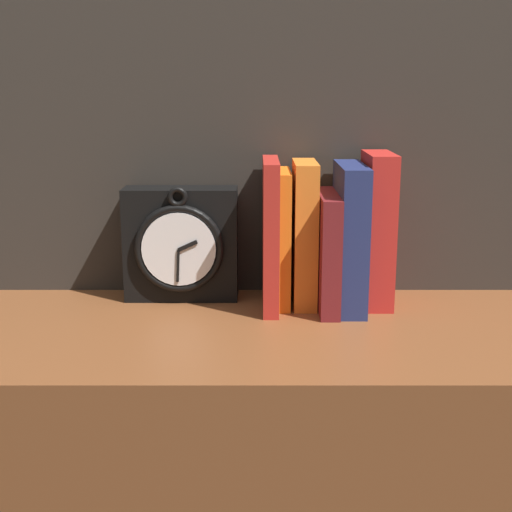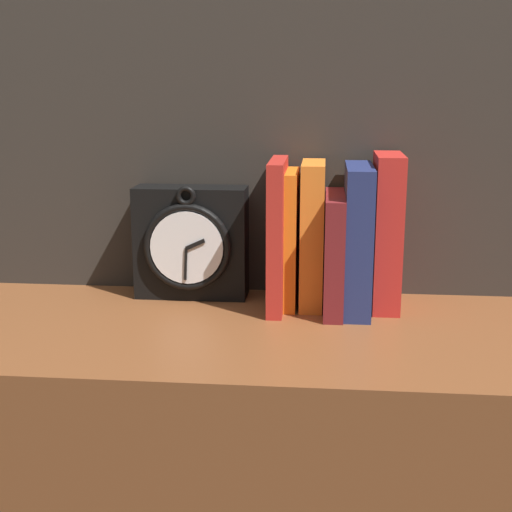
# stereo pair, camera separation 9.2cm
# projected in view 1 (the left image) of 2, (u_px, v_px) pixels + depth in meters

# --- Properties ---
(clock) EXTENTS (0.18, 0.08, 0.19)m
(clock) POSITION_uv_depth(u_px,v_px,m) (181.00, 244.00, 1.12)
(clock) COLOR black
(clock) RESTS_ON bookshelf
(book_slot0_red) EXTENTS (0.02, 0.15, 0.23)m
(book_slot0_red) POSITION_uv_depth(u_px,v_px,m) (270.00, 234.00, 1.08)
(book_slot0_red) COLOR #B0251E
(book_slot0_red) RESTS_ON bookshelf
(book_slot1_orange) EXTENTS (0.02, 0.12, 0.21)m
(book_slot1_orange) POSITION_uv_depth(u_px,v_px,m) (284.00, 238.00, 1.10)
(book_slot1_orange) COLOR orange
(book_slot1_orange) RESTS_ON bookshelf
(book_slot2_orange) EXTENTS (0.03, 0.12, 0.22)m
(book_slot2_orange) POSITION_uv_depth(u_px,v_px,m) (304.00, 234.00, 1.10)
(book_slot2_orange) COLOR orange
(book_slot2_orange) RESTS_ON bookshelf
(book_slot3_maroon) EXTENTS (0.03, 0.16, 0.18)m
(book_slot3_maroon) POSITION_uv_depth(u_px,v_px,m) (327.00, 251.00, 1.08)
(book_slot3_maroon) COLOR maroon
(book_slot3_maroon) RESTS_ON bookshelf
(book_slot4_navy) EXTENTS (0.04, 0.15, 0.22)m
(book_slot4_navy) POSITION_uv_depth(u_px,v_px,m) (350.00, 237.00, 1.08)
(book_slot4_navy) COLOR navy
(book_slot4_navy) RESTS_ON bookshelf
(book_slot5_red) EXTENTS (0.04, 0.12, 0.23)m
(book_slot5_red) POSITION_uv_depth(u_px,v_px,m) (377.00, 229.00, 1.10)
(book_slot5_red) COLOR red
(book_slot5_red) RESTS_ON bookshelf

